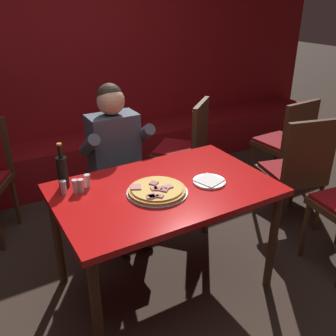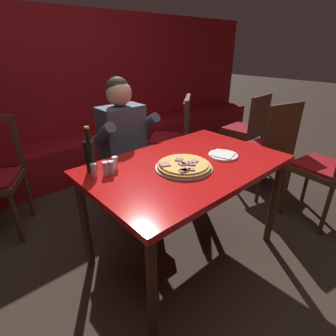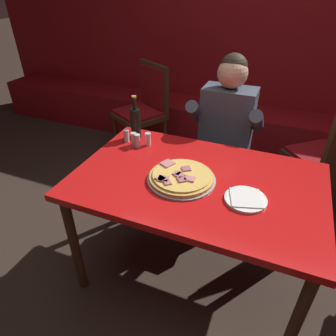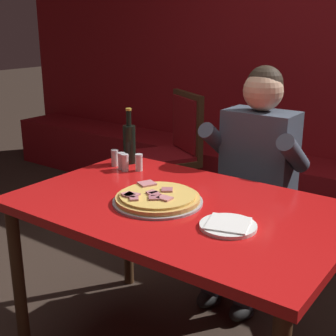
% 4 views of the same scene
% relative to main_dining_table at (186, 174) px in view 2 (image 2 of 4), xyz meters
% --- Properties ---
extents(ground_plane, '(24.00, 24.00, 0.00)m').
position_rel_main_dining_table_xyz_m(ground_plane, '(0.00, 0.00, -0.69)').
color(ground_plane, '#33261E').
extents(booth_wall_panel, '(6.80, 0.16, 1.90)m').
position_rel_main_dining_table_xyz_m(booth_wall_panel, '(0.00, 2.18, 0.26)').
color(booth_wall_panel, maroon).
rests_on(booth_wall_panel, ground_plane).
extents(booth_bench, '(6.46, 0.48, 0.46)m').
position_rel_main_dining_table_xyz_m(booth_bench, '(0.00, 1.86, -0.46)').
color(booth_bench, maroon).
rests_on(booth_bench, ground_plane).
extents(main_dining_table, '(1.36, 0.87, 0.77)m').
position_rel_main_dining_table_xyz_m(main_dining_table, '(0.00, 0.00, 0.00)').
color(main_dining_table, '#422816').
rests_on(main_dining_table, ground_plane).
extents(pizza, '(0.37, 0.37, 0.05)m').
position_rel_main_dining_table_xyz_m(pizza, '(-0.08, -0.05, 0.10)').
color(pizza, '#9E9EA3').
rests_on(pizza, main_dining_table).
extents(plate_white_paper, '(0.21, 0.21, 0.02)m').
position_rel_main_dining_table_xyz_m(plate_white_paper, '(0.28, -0.09, 0.09)').
color(plate_white_paper, white).
rests_on(plate_white_paper, main_dining_table).
extents(beer_bottle, '(0.07, 0.07, 0.29)m').
position_rel_main_dining_table_xyz_m(beer_bottle, '(-0.54, 0.32, 0.19)').
color(beer_bottle, black).
rests_on(beer_bottle, main_dining_table).
extents(shaker_parmesan, '(0.04, 0.04, 0.09)m').
position_rel_main_dining_table_xyz_m(shaker_parmesan, '(-0.47, 0.20, 0.12)').
color(shaker_parmesan, silver).
rests_on(shaker_parmesan, main_dining_table).
extents(shaker_red_pepper_flakes, '(0.04, 0.04, 0.09)m').
position_rel_main_dining_table_xyz_m(shaker_red_pepper_flakes, '(-0.41, 0.24, 0.12)').
color(shaker_red_pepper_flakes, silver).
rests_on(shaker_red_pepper_flakes, main_dining_table).
extents(shaker_oregano, '(0.04, 0.04, 0.09)m').
position_rel_main_dining_table_xyz_m(shaker_oregano, '(-0.57, 0.23, 0.12)').
color(shaker_oregano, silver).
rests_on(shaker_oregano, main_dining_table).
extents(shaker_black_pepper, '(0.04, 0.04, 0.09)m').
position_rel_main_dining_table_xyz_m(shaker_black_pepper, '(-0.50, 0.21, 0.12)').
color(shaker_black_pepper, silver).
rests_on(shaker_black_pepper, main_dining_table).
extents(diner_seated_blue_shirt, '(0.53, 0.53, 1.27)m').
position_rel_main_dining_table_xyz_m(diner_seated_blue_shirt, '(-0.01, 0.70, 0.01)').
color(diner_seated_blue_shirt, black).
rests_on(diner_seated_blue_shirt, ground_plane).
extents(dining_chair_side_aisle, '(0.49, 0.49, 0.98)m').
position_rel_main_dining_table_xyz_m(dining_chair_side_aisle, '(1.23, -0.56, -0.11)').
color(dining_chair_side_aisle, '#422816').
rests_on(dining_chair_side_aisle, ground_plane).
extents(dining_chair_far_right, '(0.46, 0.46, 0.97)m').
position_rel_main_dining_table_xyz_m(dining_chair_far_right, '(1.74, 0.60, -0.12)').
color(dining_chair_far_right, '#422816').
rests_on(dining_chair_far_right, ground_plane).
extents(dining_chair_near_left, '(0.62, 0.62, 1.01)m').
position_rel_main_dining_table_xyz_m(dining_chair_near_left, '(0.77, 0.91, -0.10)').
color(dining_chair_near_left, '#422816').
rests_on(dining_chair_near_left, ground_plane).
extents(dining_chair_near_right, '(0.53, 0.53, 1.02)m').
position_rel_main_dining_table_xyz_m(dining_chair_near_right, '(1.29, 0.06, -0.11)').
color(dining_chair_near_right, '#422816').
rests_on(dining_chair_near_right, ground_plane).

